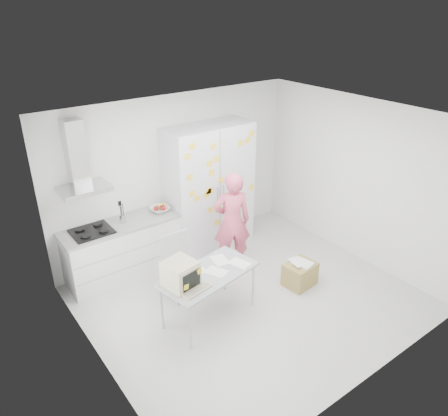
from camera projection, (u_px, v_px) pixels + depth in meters
floor at (249, 299)px, 6.52m from camera, size 4.50×4.00×0.02m
walls at (221, 200)px, 6.45m from camera, size 4.52×4.01×2.70m
ceiling at (255, 120)px, 5.33m from camera, size 4.50×4.00×0.02m
counter_run at (123, 248)px, 6.90m from camera, size 1.84×0.63×1.28m
range_hood at (78, 163)px, 6.10m from camera, size 0.70×0.48×1.01m
tall_cabinet at (209, 188)px, 7.49m from camera, size 1.50×0.68×2.20m
person at (232, 221)px, 6.96m from camera, size 0.72×0.61×1.66m
desk at (192, 275)px, 5.65m from camera, size 1.44×0.90×1.07m
chair at (179, 261)px, 6.42m from camera, size 0.46×0.46×0.97m
cardboard_box at (300, 274)px, 6.75m from camera, size 0.51×0.42×0.41m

